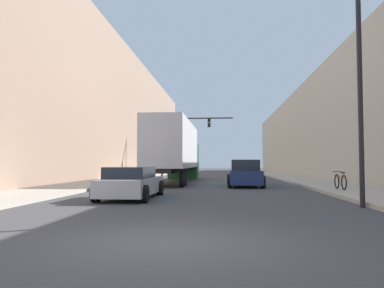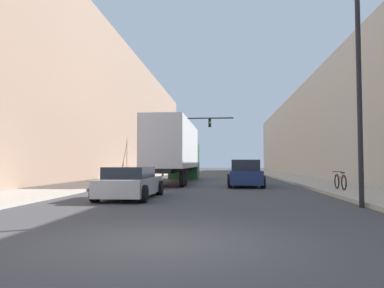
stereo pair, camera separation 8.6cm
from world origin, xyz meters
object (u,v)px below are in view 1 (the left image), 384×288
Objects in this scene: sedan_car at (131,183)px; traffic_signal_gantry at (179,134)px; street_lamp at (359,50)px; semi_truck at (175,150)px; parked_bicycle at (340,181)px; suv_car at (244,174)px.

traffic_signal_gantry reaches higher than sedan_car.
traffic_signal_gantry is 28.78m from street_lamp.
semi_truck is 17.02m from street_lamp.
semi_truck is 1.79× the size of traffic_signal_gantry.
street_lamp is at bearing -16.47° from sedan_car.
parked_bicycle is at bearing 21.98° from sedan_car.
suv_car is 6.11m from parked_bicycle.
sedan_car is at bearing -87.67° from traffic_signal_gantry.
parked_bicycle is (9.30, 3.76, -0.08)m from sedan_car.
sedan_car reaches higher than parked_bicycle.
sedan_car is 0.57× the size of street_lamp.
traffic_signal_gantry reaches higher than suv_car.
sedan_car is at bearing -121.68° from suv_car.
parked_bicycle is (10.32, -21.13, -4.02)m from traffic_signal_gantry.
semi_truck reaches higher than sedan_car.
traffic_signal_gantry reaches higher than semi_truck.
street_lamp is at bearing -71.47° from traffic_signal_gantry.
street_lamp reaches higher than suv_car.
street_lamp is 4.47× the size of parked_bicycle.
sedan_car is 0.60× the size of traffic_signal_gantry.
semi_truck is 2.98× the size of sedan_car.
traffic_signal_gantry is at bearing 95.43° from semi_truck.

